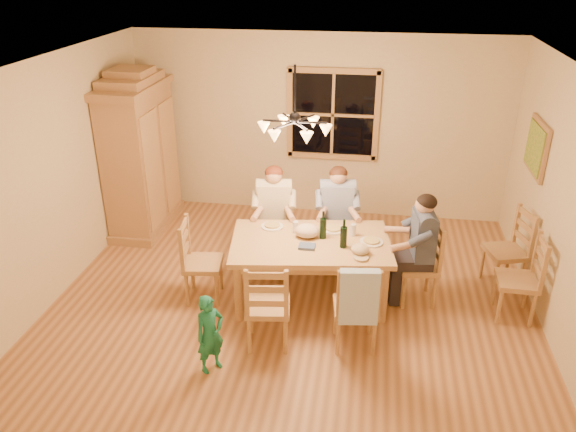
% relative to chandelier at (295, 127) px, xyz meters
% --- Properties ---
extents(floor, '(5.50, 5.50, 0.00)m').
position_rel_chandelier_xyz_m(floor, '(0.00, 0.00, -2.08)').
color(floor, '#945F35').
rests_on(floor, ground).
extents(ceiling, '(5.50, 5.00, 0.02)m').
position_rel_chandelier_xyz_m(ceiling, '(0.00, 0.00, 0.62)').
color(ceiling, white).
rests_on(ceiling, wall_back).
extents(wall_back, '(5.50, 0.02, 2.70)m').
position_rel_chandelier_xyz_m(wall_back, '(0.00, 2.50, -0.73)').
color(wall_back, beige).
rests_on(wall_back, floor).
extents(wall_left, '(0.02, 5.00, 2.70)m').
position_rel_chandelier_xyz_m(wall_left, '(-2.75, 0.00, -0.73)').
color(wall_left, beige).
rests_on(wall_left, floor).
extents(wall_right, '(0.02, 5.00, 2.70)m').
position_rel_chandelier_xyz_m(wall_right, '(2.75, 0.00, -0.73)').
color(wall_right, beige).
rests_on(wall_right, floor).
extents(window, '(1.30, 0.06, 1.30)m').
position_rel_chandelier_xyz_m(window, '(0.20, 2.47, -0.53)').
color(window, black).
rests_on(window, wall_back).
extents(painting, '(0.06, 0.78, 0.64)m').
position_rel_chandelier_xyz_m(painting, '(2.71, 1.20, -0.48)').
color(painting, '#A57547').
rests_on(painting, wall_right).
extents(chandelier, '(0.77, 0.68, 0.71)m').
position_rel_chandelier_xyz_m(chandelier, '(0.00, 0.00, 0.00)').
color(chandelier, black).
rests_on(chandelier, ceiling).
extents(armoire, '(0.66, 1.40, 2.30)m').
position_rel_chandelier_xyz_m(armoire, '(-2.42, 1.58, -1.02)').
color(armoire, '#A57547').
rests_on(armoire, floor).
extents(dining_table, '(1.90, 1.32, 0.76)m').
position_rel_chandelier_xyz_m(dining_table, '(0.19, 0.02, -1.42)').
color(dining_table, tan).
rests_on(dining_table, floor).
extents(chair_far_left, '(0.49, 0.48, 0.99)m').
position_rel_chandelier_xyz_m(chair_far_left, '(-0.37, 0.79, -1.77)').
color(chair_far_left, '#9E6F45').
rests_on(chair_far_left, floor).
extents(chair_far_right, '(0.49, 0.48, 0.99)m').
position_rel_chandelier_xyz_m(chair_far_right, '(0.41, 0.90, -1.77)').
color(chair_far_right, '#9E6F45').
rests_on(chair_far_right, floor).
extents(chair_near_left, '(0.49, 0.48, 0.99)m').
position_rel_chandelier_xyz_m(chair_near_left, '(-0.14, -0.87, -1.77)').
color(chair_near_left, '#9E6F45').
rests_on(chair_near_left, floor).
extents(chair_near_right, '(0.49, 0.48, 0.99)m').
position_rel_chandelier_xyz_m(chair_near_right, '(0.74, -0.74, -1.77)').
color(chair_near_right, '#9E6F45').
rests_on(chair_near_right, floor).
extents(chair_end_left, '(0.48, 0.49, 0.99)m').
position_rel_chandelier_xyz_m(chair_end_left, '(-1.03, -0.15, -1.77)').
color(chair_end_left, '#9E6F45').
rests_on(chair_end_left, floor).
extents(chair_end_right, '(0.48, 0.49, 0.99)m').
position_rel_chandelier_xyz_m(chair_end_right, '(1.40, 0.19, -1.77)').
color(chair_end_right, '#9E6F45').
rests_on(chair_end_right, floor).
extents(adult_woman, '(0.43, 0.47, 0.87)m').
position_rel_chandelier_xyz_m(adult_woman, '(-0.37, 0.79, -1.24)').
color(adult_woman, beige).
rests_on(adult_woman, floor).
extents(adult_plaid_man, '(0.43, 0.47, 0.87)m').
position_rel_chandelier_xyz_m(adult_plaid_man, '(0.41, 0.90, -1.24)').
color(adult_plaid_man, '#324D8B').
rests_on(adult_plaid_man, floor).
extents(adult_slate_man, '(0.47, 0.43, 0.87)m').
position_rel_chandelier_xyz_m(adult_slate_man, '(1.40, 0.19, -1.24)').
color(adult_slate_man, '#3F4B66').
rests_on(adult_slate_man, floor).
extents(towel, '(0.39, 0.15, 0.58)m').
position_rel_chandelier_xyz_m(towel, '(0.77, -0.93, -1.38)').
color(towel, '#ACCBE9').
rests_on(towel, chair_near_right).
extents(wine_bottle_a, '(0.08, 0.08, 0.33)m').
position_rel_chandelier_xyz_m(wine_bottle_a, '(0.31, 0.12, -1.15)').
color(wine_bottle_a, black).
rests_on(wine_bottle_a, dining_table).
extents(wine_bottle_b, '(0.08, 0.08, 0.33)m').
position_rel_chandelier_xyz_m(wine_bottle_b, '(0.55, -0.06, -1.15)').
color(wine_bottle_b, black).
rests_on(wine_bottle_b, dining_table).
extents(plate_woman, '(0.26, 0.26, 0.02)m').
position_rel_chandelier_xyz_m(plate_woman, '(-0.30, 0.30, -1.31)').
color(plate_woman, white).
rests_on(plate_woman, dining_table).
extents(plate_plaid, '(0.26, 0.26, 0.02)m').
position_rel_chandelier_xyz_m(plate_plaid, '(0.41, 0.33, -1.31)').
color(plate_plaid, white).
rests_on(plate_plaid, dining_table).
extents(plate_slate, '(0.26, 0.26, 0.02)m').
position_rel_chandelier_xyz_m(plate_slate, '(0.86, 0.09, -1.31)').
color(plate_slate, white).
rests_on(plate_slate, dining_table).
extents(wine_glass_a, '(0.06, 0.06, 0.14)m').
position_rel_chandelier_xyz_m(wine_glass_a, '(-0.01, 0.20, -1.25)').
color(wine_glass_a, silver).
rests_on(wine_glass_a, dining_table).
extents(wine_glass_b, '(0.06, 0.06, 0.14)m').
position_rel_chandelier_xyz_m(wine_glass_b, '(0.64, 0.24, -1.25)').
color(wine_glass_b, silver).
rests_on(wine_glass_b, dining_table).
extents(cap, '(0.20, 0.20, 0.11)m').
position_rel_chandelier_xyz_m(cap, '(0.74, -0.18, -1.26)').
color(cap, tan).
rests_on(cap, dining_table).
extents(napkin, '(0.20, 0.16, 0.03)m').
position_rel_chandelier_xyz_m(napkin, '(0.16, -0.13, -1.30)').
color(napkin, '#44567D').
rests_on(napkin, dining_table).
extents(cloth_bundle, '(0.28, 0.22, 0.15)m').
position_rel_chandelier_xyz_m(cloth_bundle, '(0.13, 0.12, -1.24)').
color(cloth_bundle, '#CBB093').
rests_on(cloth_bundle, dining_table).
extents(child, '(0.34, 0.35, 0.82)m').
position_rel_chandelier_xyz_m(child, '(-0.61, -1.34, -1.67)').
color(child, '#1B795B').
rests_on(child, floor).
extents(chair_spare_front, '(0.43, 0.45, 0.99)m').
position_rel_chandelier_xyz_m(chair_spare_front, '(2.45, 0.03, -1.77)').
color(chair_spare_front, '#9E6F45').
rests_on(chair_spare_front, floor).
extents(chair_spare_back, '(0.53, 0.54, 0.99)m').
position_rel_chandelier_xyz_m(chair_spare_back, '(2.45, 0.69, -1.77)').
color(chair_spare_back, '#9E6F45').
rests_on(chair_spare_back, floor).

